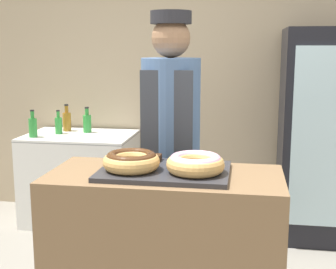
% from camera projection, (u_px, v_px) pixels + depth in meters
% --- Properties ---
extents(wall_back, '(8.00, 0.06, 2.70)m').
position_uv_depth(wall_back, '(204.00, 73.00, 4.32)').
color(wall_back, tan).
rests_on(wall_back, ground_plane).
extents(display_counter, '(1.17, 0.55, 0.97)m').
position_uv_depth(display_counter, '(165.00, 264.00, 2.42)').
color(display_counter, brown).
rests_on(display_counter, ground_plane).
extents(serving_tray, '(0.64, 0.45, 0.02)m').
position_uv_depth(serving_tray, '(165.00, 171.00, 2.33)').
color(serving_tray, '#2D2D33').
rests_on(serving_tray, display_counter).
extents(donut_chocolate_glaze, '(0.28, 0.28, 0.09)m').
position_uv_depth(donut_chocolate_glaze, '(131.00, 160.00, 2.30)').
color(donut_chocolate_glaze, tan).
rests_on(donut_chocolate_glaze, serving_tray).
extents(donut_light_glaze, '(0.28, 0.28, 0.09)m').
position_uv_depth(donut_light_glaze, '(195.00, 163.00, 2.25)').
color(donut_light_glaze, tan).
rests_on(donut_light_glaze, serving_tray).
extents(brownie_back_left, '(0.07, 0.07, 0.03)m').
position_uv_depth(brownie_back_left, '(154.00, 157.00, 2.50)').
color(brownie_back_left, '#382111').
rests_on(brownie_back_left, serving_tray).
extents(brownie_back_right, '(0.07, 0.07, 0.03)m').
position_uv_depth(brownie_back_right, '(186.00, 159.00, 2.47)').
color(brownie_back_right, '#382111').
rests_on(brownie_back_right, serving_tray).
extents(baker_person, '(0.36, 0.36, 1.80)m').
position_uv_depth(baker_person, '(171.00, 149.00, 2.92)').
color(baker_person, '#4C4C51').
rests_on(baker_person, ground_plane).
extents(beverage_fridge, '(0.65, 0.67, 1.74)m').
position_uv_depth(beverage_fridge, '(321.00, 135.00, 3.86)').
color(beverage_fridge, black).
rests_on(beverage_fridge, ground_plane).
extents(chest_freezer, '(0.97, 0.67, 0.81)m').
position_uv_depth(chest_freezer, '(81.00, 177.00, 4.29)').
color(chest_freezer, white).
rests_on(chest_freezer, ground_plane).
extents(bottle_green, '(0.06, 0.06, 0.22)m').
position_uv_depth(bottle_green, '(59.00, 125.00, 4.24)').
color(bottle_green, '#2D8C38').
rests_on(bottle_green, chest_freezer).
extents(bottle_amber, '(0.08, 0.08, 0.25)m').
position_uv_depth(bottle_amber, '(67.00, 121.00, 4.38)').
color(bottle_amber, '#99661E').
rests_on(bottle_amber, chest_freezer).
extents(bottle_green_b, '(0.07, 0.07, 0.24)m').
position_uv_depth(bottle_green_b, '(33.00, 127.00, 4.08)').
color(bottle_green_b, '#2D8C38').
rests_on(bottle_green_b, chest_freezer).
extents(bottle_green_b_b, '(0.08, 0.08, 0.24)m').
position_uv_depth(bottle_green_b_b, '(87.00, 123.00, 4.31)').
color(bottle_green_b_b, '#2D8C38').
rests_on(bottle_green_b_b, chest_freezer).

